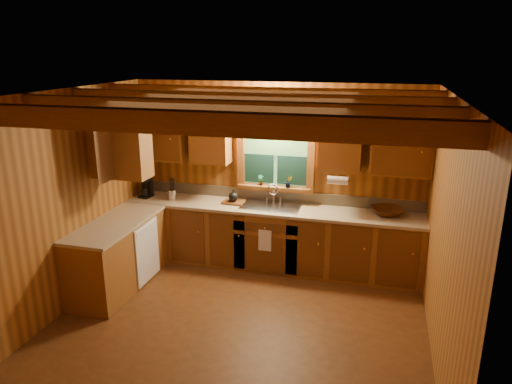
{
  "coord_description": "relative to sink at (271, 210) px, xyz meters",
  "views": [
    {
      "loc": [
        1.44,
        -4.54,
        3.03
      ],
      "look_at": [
        0.0,
        0.8,
        1.35
      ],
      "focal_mm": 33.16,
      "sensor_mm": 36.0,
      "label": 1
    }
  ],
  "objects": [
    {
      "name": "sink",
      "position": [
        0.0,
        0.0,
        0.0
      ],
      "size": [
        0.82,
        0.48,
        0.43
      ],
      "color": "silver",
      "rests_on": "countertop"
    },
    {
      "name": "dish_towel",
      "position": [
        0.0,
        -0.34,
        -0.34
      ],
      "size": [
        0.18,
        0.01,
        0.3
      ],
      "primitive_type": "cube",
      "color": "white",
      "rests_on": "base_cabinets"
    },
    {
      "name": "room",
      "position": [
        0.0,
        -1.6,
        0.44
      ],
      "size": [
        4.2,
        4.2,
        4.2
      ],
      "color": "#563014",
      "rests_on": "ground"
    },
    {
      "name": "cutting_board",
      "position": [
        -0.56,
        0.01,
        0.06
      ],
      "size": [
        0.32,
        0.23,
        0.03
      ],
      "primitive_type": "cube",
      "rotation": [
        0.0,
        0.0,
        -0.06
      ],
      "color": "#5B3213",
      "rests_on": "countertop"
    },
    {
      "name": "paper_towel_roll",
      "position": [
        0.92,
        -0.07,
        0.51
      ],
      "size": [
        0.27,
        0.11,
        0.11
      ],
      "primitive_type": "cylinder",
      "rotation": [
        0.0,
        1.57,
        0.0
      ],
      "color": "white",
      "rests_on": "upper_cabinets"
    },
    {
      "name": "upper_cabinets",
      "position": [
        -0.56,
        -0.18,
        0.98
      ],
      "size": [
        4.19,
        1.77,
        0.78
      ],
      "color": "brown",
      "rests_on": "room"
    },
    {
      "name": "teakettle",
      "position": [
        -0.56,
        0.01,
        0.14
      ],
      "size": [
        0.14,
        0.14,
        0.17
      ],
      "rotation": [
        0.0,
        0.0,
        0.15
      ],
      "color": "black",
      "rests_on": "cutting_board"
    },
    {
      "name": "window",
      "position": [
        0.0,
        0.26,
        0.67
      ],
      "size": [
        1.12,
        0.08,
        1.0
      ],
      "color": "brown",
      "rests_on": "room"
    },
    {
      "name": "potted_plant_left",
      "position": [
        -0.2,
        0.2,
        0.36
      ],
      "size": [
        0.09,
        0.06,
        0.16
      ],
      "primitive_type": "imported",
      "rotation": [
        0.0,
        0.0,
        0.07
      ],
      "color": "#5B3213",
      "rests_on": "window_sill"
    },
    {
      "name": "countertop",
      "position": [
        -0.48,
        -0.31,
        0.02
      ],
      "size": [
        4.2,
        2.24,
        0.04
      ],
      "color": "tan",
      "rests_on": "base_cabinets"
    },
    {
      "name": "wicker_basket",
      "position": [
        1.58,
        0.07,
        0.09
      ],
      "size": [
        0.52,
        0.52,
        0.1
      ],
      "primitive_type": "imported",
      "rotation": [
        0.0,
        0.0,
        0.32
      ],
      "color": "#48230C",
      "rests_on": "countertop"
    },
    {
      "name": "dishwasher_panel",
      "position": [
        -1.47,
        -0.92,
        -0.43
      ],
      "size": [
        0.02,
        0.6,
        0.8
      ],
      "primitive_type": "cube",
      "color": "white",
      "rests_on": "base_cabinets"
    },
    {
      "name": "wall_sconce",
      "position": [
        0.0,
        0.14,
        1.31
      ],
      "size": [
        0.45,
        0.21,
        0.17
      ],
      "color": "black",
      "rests_on": "room"
    },
    {
      "name": "utensil_crock",
      "position": [
        -1.48,
        -0.05,
        0.13
      ],
      "size": [
        0.12,
        0.12,
        0.33
      ],
      "rotation": [
        0.0,
        0.0,
        -0.15
      ],
      "color": "silver",
      "rests_on": "countertop"
    },
    {
      "name": "potted_plant_right",
      "position": [
        0.21,
        0.19,
        0.37
      ],
      "size": [
        0.12,
        0.1,
        0.18
      ],
      "primitive_type": "imported",
      "rotation": [
        0.0,
        0.0,
        0.32
      ],
      "color": "#5B3213",
      "rests_on": "window_sill"
    },
    {
      "name": "window_sill",
      "position": [
        0.0,
        0.22,
        0.26
      ],
      "size": [
        1.06,
        0.14,
        0.04
      ],
      "primitive_type": "cube",
      "color": "brown",
      "rests_on": "room"
    },
    {
      "name": "ceiling_beams",
      "position": [
        0.0,
        -1.6,
        1.63
      ],
      "size": [
        4.2,
        2.54,
        0.18
      ],
      "color": "brown",
      "rests_on": "room"
    },
    {
      "name": "backsplash",
      "position": [
        0.0,
        0.28,
        0.12
      ],
      "size": [
        4.2,
        0.02,
        0.16
      ],
      "primitive_type": "cube",
      "color": "tan",
      "rests_on": "room"
    },
    {
      "name": "coffee_maker",
      "position": [
        -1.91,
        -0.02,
        0.19
      ],
      "size": [
        0.16,
        0.21,
        0.29
      ],
      "rotation": [
        0.0,
        0.0,
        -0.15
      ],
      "color": "black",
      "rests_on": "countertop"
    },
    {
      "name": "base_cabinets",
      "position": [
        -0.49,
        -0.32,
        -0.43
      ],
      "size": [
        4.2,
        2.22,
        0.86
      ],
      "color": "brown",
      "rests_on": "ground"
    }
  ]
}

